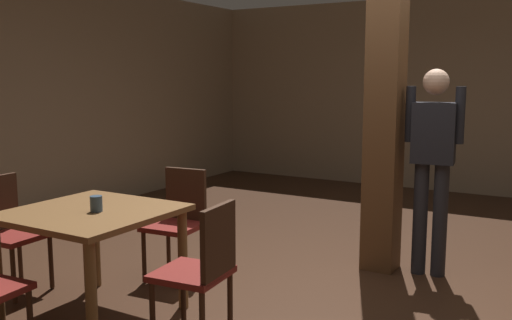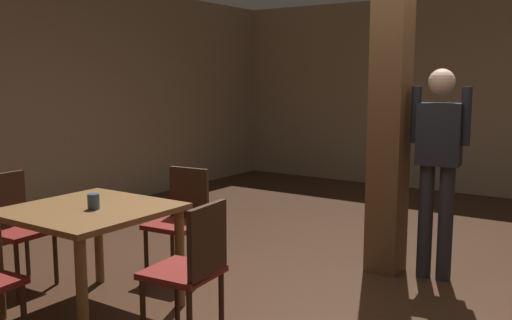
{
  "view_description": "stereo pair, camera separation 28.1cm",
  "coord_description": "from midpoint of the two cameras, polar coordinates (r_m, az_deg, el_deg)",
  "views": [
    {
      "loc": [
        1.5,
        -4.02,
        1.65
      ],
      "look_at": [
        -0.71,
        -0.26,
        1.02
      ],
      "focal_mm": 40.0,
      "sensor_mm": 36.0,
      "label": 1
    },
    {
      "loc": [
        1.73,
        -3.87,
        1.65
      ],
      "look_at": [
        -0.71,
        -0.26,
        1.02
      ],
      "focal_mm": 40.0,
      "sensor_mm": 36.0,
      "label": 2
    }
  ],
  "objects": [
    {
      "name": "dining_table",
      "position": [
        4.1,
        -14.4,
        -6.22
      ],
      "size": [
        1.01,
        1.01,
        0.76
      ],
      "color": "brown",
      "rests_on": "ground_plane"
    },
    {
      "name": "pillar",
      "position": [
        4.9,
        14.82,
        5.05
      ],
      "size": [
        0.28,
        0.28,
        2.8
      ],
      "primitive_type": "cube",
      "color": "brown",
      "rests_on": "ground_plane"
    },
    {
      "name": "ground_plane",
      "position": [
        4.57,
        11.33,
        -13.1
      ],
      "size": [
        10.8,
        10.8,
        0.0
      ],
      "primitive_type": "plane",
      "color": "#382114"
    },
    {
      "name": "chair_west",
      "position": [
        4.86,
        -21.51,
        -5.94
      ],
      "size": [
        0.44,
        0.44,
        0.89
      ],
      "color": "maroon",
      "rests_on": "ground_plane"
    },
    {
      "name": "wall_left",
      "position": [
        6.86,
        -20.91,
        5.63
      ],
      "size": [
        0.1,
        9.0,
        2.8
      ],
      "primitive_type": "cube",
      "color": "gray",
      "rests_on": "ground_plane"
    },
    {
      "name": "wall_back",
      "position": [
        8.6,
        23.41,
        5.92
      ],
      "size": [
        8.0,
        0.1,
        2.8
      ],
      "primitive_type": "cube",
      "color": "gray",
      "rests_on": "ground_plane"
    },
    {
      "name": "chair_north",
      "position": [
        4.78,
        -5.81,
        -5.63
      ],
      "size": [
        0.46,
        0.46,
        0.89
      ],
      "color": "maroon",
      "rests_on": "ground_plane"
    },
    {
      "name": "napkin_cup",
      "position": [
        4.0,
        -14.02,
        -4.06
      ],
      "size": [
        0.08,
        0.08,
        0.11
      ],
      "primitive_type": "cylinder",
      "color": "#33475B",
      "rests_on": "dining_table"
    },
    {
      "name": "standing_person",
      "position": [
        4.86,
        19.36,
        0.13
      ],
      "size": [
        0.47,
        0.24,
        1.72
      ],
      "color": "black",
      "rests_on": "ground_plane"
    },
    {
      "name": "chair_east",
      "position": [
        3.57,
        -4.13,
        -10.47
      ],
      "size": [
        0.46,
        0.46,
        0.89
      ],
      "color": "maroon",
      "rests_on": "ground_plane"
    }
  ]
}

